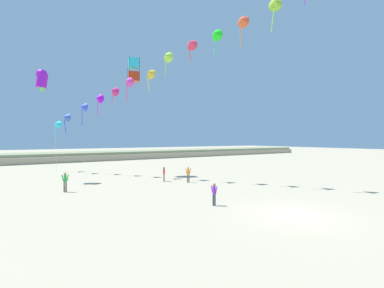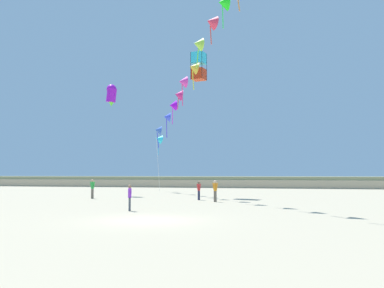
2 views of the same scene
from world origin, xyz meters
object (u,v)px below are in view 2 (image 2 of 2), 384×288
person_mid_center (92,187)px  large_kite_mid_trail (111,95)px  person_near_left (199,189)px  person_near_right (215,189)px  large_kite_low_lead (199,66)px  person_far_left (130,196)px

person_mid_center → large_kite_mid_trail: bearing=101.7°
person_near_left → large_kite_mid_trail: (-10.65, 5.86, 9.48)m
person_mid_center → person_near_right: bearing=-8.1°
person_near_left → person_mid_center: 9.36m
large_kite_mid_trail → large_kite_low_lead: bearing=-2.5°
person_near_right → large_kite_low_lead: 14.16m
person_near_left → large_kite_low_lead: large_kite_low_lead is taller
person_far_left → large_kite_mid_trail: large_kite_mid_trail is taller
large_kite_low_lead → large_kite_mid_trail: size_ratio=1.17×
person_mid_center → large_kite_mid_trail: large_kite_mid_trail is taller
person_mid_center → person_far_left: person_mid_center is taller
large_kite_low_lead → person_near_left: bearing=-77.2°
person_near_left → person_far_left: (-1.66, -10.61, -0.01)m
person_near_right → large_kite_low_lead: size_ratio=0.61×
large_kite_low_lead → person_near_right: bearing=-68.2°
person_near_right → large_kite_mid_trail: bearing=147.6°
person_near_left → person_near_right: person_near_right is taller
person_near_left → large_kite_mid_trail: size_ratio=0.65×
person_near_right → person_near_left: bearing=131.0°
person_mid_center → person_far_left: (7.69, -10.20, -0.10)m
person_mid_center → large_kite_low_lead: (8.11, 5.86, 11.66)m
person_mid_center → large_kite_low_lead: large_kite_low_lead is taller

